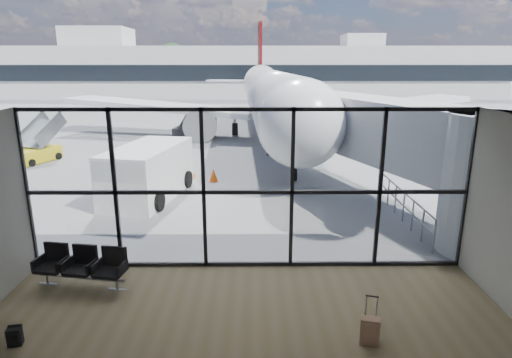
{
  "coord_description": "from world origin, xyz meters",
  "views": [
    {
      "loc": [
        0.15,
        -11.12,
        5.62
      ],
      "look_at": [
        0.25,
        3.0,
        1.75
      ],
      "focal_mm": 30.0,
      "sensor_mm": 36.0,
      "label": 1
    }
  ],
  "objects_px": {
    "backpack": "(15,337)",
    "mobile_stairs": "(36,153)",
    "seating_row": "(83,264)",
    "belt_loader": "(186,131)",
    "service_van": "(147,172)",
    "airliner": "(271,95)",
    "suitcase": "(370,331)"
  },
  "relations": [
    {
      "from": "airliner",
      "to": "mobile_stairs",
      "type": "distance_m",
      "value": 17.73
    },
    {
      "from": "backpack",
      "to": "mobile_stairs",
      "type": "relative_size",
      "value": 0.12
    },
    {
      "from": "service_van",
      "to": "belt_loader",
      "type": "xyz_separation_m",
      "value": [
        -0.6,
        14.73,
        -0.59
      ]
    },
    {
      "from": "backpack",
      "to": "airliner",
      "type": "xyz_separation_m",
      "value": [
        6.31,
        27.35,
        2.84
      ]
    },
    {
      "from": "airliner",
      "to": "service_van",
      "type": "distance_m",
      "value": 18.5
    },
    {
      "from": "service_van",
      "to": "belt_loader",
      "type": "distance_m",
      "value": 14.76
    },
    {
      "from": "backpack",
      "to": "suitcase",
      "type": "distance_m",
      "value": 7.27
    },
    {
      "from": "backpack",
      "to": "mobile_stairs",
      "type": "xyz_separation_m",
      "value": [
        -7.77,
        16.87,
        0.33
      ]
    },
    {
      "from": "seating_row",
      "to": "belt_loader",
      "type": "relative_size",
      "value": 0.64
    },
    {
      "from": "seating_row",
      "to": "belt_loader",
      "type": "distance_m",
      "value": 22.17
    },
    {
      "from": "airliner",
      "to": "service_van",
      "type": "xyz_separation_m",
      "value": [
        -5.92,
        -17.43,
        -1.9
      ]
    },
    {
      "from": "mobile_stairs",
      "to": "seating_row",
      "type": "bearing_deg",
      "value": -38.69
    },
    {
      "from": "airliner",
      "to": "service_van",
      "type": "bearing_deg",
      "value": -110.86
    },
    {
      "from": "belt_loader",
      "to": "seating_row",
      "type": "bearing_deg",
      "value": -81.01
    },
    {
      "from": "backpack",
      "to": "airliner",
      "type": "height_order",
      "value": "airliner"
    },
    {
      "from": "belt_loader",
      "to": "mobile_stairs",
      "type": "bearing_deg",
      "value": -126.99
    },
    {
      "from": "service_van",
      "to": "suitcase",
      "type": "bearing_deg",
      "value": -44.28
    },
    {
      "from": "belt_loader",
      "to": "mobile_stairs",
      "type": "xyz_separation_m",
      "value": [
        -7.56,
        -7.77,
        -0.02
      ]
    },
    {
      "from": "airliner",
      "to": "belt_loader",
      "type": "bearing_deg",
      "value": -159.63
    },
    {
      "from": "seating_row",
      "to": "airliner",
      "type": "bearing_deg",
      "value": 85.86
    },
    {
      "from": "backpack",
      "to": "mobile_stairs",
      "type": "bearing_deg",
      "value": 104.77
    },
    {
      "from": "suitcase",
      "to": "service_van",
      "type": "xyz_separation_m",
      "value": [
        -6.87,
        9.94,
        0.82
      ]
    },
    {
      "from": "suitcase",
      "to": "belt_loader",
      "type": "distance_m",
      "value": 25.78
    },
    {
      "from": "seating_row",
      "to": "service_van",
      "type": "bearing_deg",
      "value": 99.69
    },
    {
      "from": "airliner",
      "to": "mobile_stairs",
      "type": "height_order",
      "value": "airliner"
    },
    {
      "from": "service_van",
      "to": "belt_loader",
      "type": "bearing_deg",
      "value": 103.39
    },
    {
      "from": "backpack",
      "to": "suitcase",
      "type": "relative_size",
      "value": 0.4
    },
    {
      "from": "suitcase",
      "to": "belt_loader",
      "type": "height_order",
      "value": "belt_loader"
    },
    {
      "from": "airliner",
      "to": "backpack",
      "type": "bearing_deg",
      "value": -105.11
    },
    {
      "from": "backpack",
      "to": "service_van",
      "type": "height_order",
      "value": "service_van"
    },
    {
      "from": "suitcase",
      "to": "mobile_stairs",
      "type": "distance_m",
      "value": 22.62
    },
    {
      "from": "belt_loader",
      "to": "airliner",
      "type": "bearing_deg",
      "value": 29.71
    }
  ]
}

